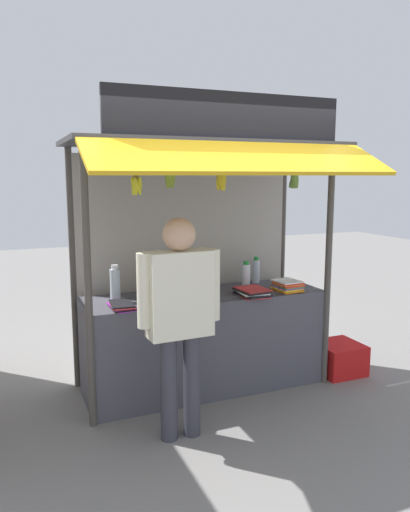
{
  "coord_description": "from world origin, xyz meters",
  "views": [
    {
      "loc": [
        -1.67,
        -4.04,
        1.95
      ],
      "look_at": [
        0.0,
        0.0,
        1.24
      ],
      "focal_mm": 34.68,
      "sensor_mm": 36.0,
      "label": 1
    }
  ],
  "objects_px": {
    "water_bottle_far_left": "(171,277)",
    "magazine_stack_rear_center": "(252,292)",
    "banana_bunch_inner_left": "(222,181)",
    "banana_bunch_inner_right": "(136,185)",
    "water_bottle_back_left": "(246,276)",
    "plastic_crate": "(338,358)",
    "water_bottle_front_left": "(159,280)",
    "banana_bunch_rightmost": "(294,179)",
    "water_bottle_front_right": "(256,271)",
    "magazine_stack_right": "(122,305)",
    "water_bottle_back_right": "(115,284)",
    "magazine_stack_mid_left": "(288,286)",
    "vendor_person": "(180,308)",
    "magazine_stack_left": "(176,302)",
    "banana_bunch_leftmost": "(170,179)"
  },
  "relations": [
    {
      "from": "water_bottle_back_right",
      "to": "magazine_stack_rear_center",
      "type": "height_order",
      "value": "water_bottle_back_right"
    },
    {
      "from": "water_bottle_front_right",
      "to": "banana_bunch_leftmost",
      "type": "distance_m",
      "value": 1.61
    },
    {
      "from": "water_bottle_far_left",
      "to": "water_bottle_front_left",
      "type": "bearing_deg",
      "value": -154.34
    },
    {
      "from": "water_bottle_front_right",
      "to": "banana_bunch_inner_left",
      "type": "distance_m",
      "value": 1.33
    },
    {
      "from": "water_bottle_back_left",
      "to": "banana_bunch_rightmost",
      "type": "distance_m",
      "value": 1.03
    },
    {
      "from": "banana_bunch_leftmost",
      "to": "banana_bunch_inner_right",
      "type": "relative_size",
      "value": 0.83
    },
    {
      "from": "magazine_stack_left",
      "to": "banana_bunch_inner_right",
      "type": "bearing_deg",
      "value": -152.94
    },
    {
      "from": "water_bottle_back_right",
      "to": "banana_bunch_inner_right",
      "type": "bearing_deg",
      "value": -80.88
    },
    {
      "from": "banana_bunch_inner_left",
      "to": "water_bottle_far_left",
      "type": "bearing_deg",
      "value": 111.07
    },
    {
      "from": "water_bottle_front_left",
      "to": "water_bottle_front_right",
      "type": "relative_size",
      "value": 1.14
    },
    {
      "from": "magazine_stack_mid_left",
      "to": "vendor_person",
      "type": "height_order",
      "value": "vendor_person"
    },
    {
      "from": "magazine_stack_left",
      "to": "vendor_person",
      "type": "relative_size",
      "value": 0.17
    },
    {
      "from": "water_bottle_far_left",
      "to": "plastic_crate",
      "type": "bearing_deg",
      "value": -12.69
    },
    {
      "from": "water_bottle_back_right",
      "to": "banana_bunch_rightmost",
      "type": "height_order",
      "value": "banana_bunch_rightmost"
    },
    {
      "from": "banana_bunch_rightmost",
      "to": "banana_bunch_inner_right",
      "type": "relative_size",
      "value": 0.87
    },
    {
      "from": "magazine_stack_right",
      "to": "magazine_stack_rear_center",
      "type": "xyz_separation_m",
      "value": [
        1.17,
        -0.03,
        0.01
      ]
    },
    {
      "from": "water_bottle_far_left",
      "to": "water_bottle_front_right",
      "type": "xyz_separation_m",
      "value": [
        0.93,
        0.08,
        -0.02
      ]
    },
    {
      "from": "water_bottle_front_right",
      "to": "magazine_stack_right",
      "type": "height_order",
      "value": "water_bottle_front_right"
    },
    {
      "from": "water_bottle_back_left",
      "to": "magazine_stack_left",
      "type": "relative_size",
      "value": 0.99
    },
    {
      "from": "water_bottle_front_left",
      "to": "water_bottle_front_right",
      "type": "bearing_deg",
      "value": 7.9
    },
    {
      "from": "water_bottle_front_left",
      "to": "banana_bunch_leftmost",
      "type": "xyz_separation_m",
      "value": [
        -0.06,
        -0.54,
        0.89
      ]
    },
    {
      "from": "magazine_stack_right",
      "to": "banana_bunch_inner_right",
      "type": "distance_m",
      "value": 1.0
    },
    {
      "from": "magazine_stack_rear_center",
      "to": "water_bottle_back_left",
      "type": "bearing_deg",
      "value": 76.69
    },
    {
      "from": "water_bottle_front_right",
      "to": "banana_bunch_inner_right",
      "type": "height_order",
      "value": "banana_bunch_inner_right"
    },
    {
      "from": "banana_bunch_inner_right",
      "to": "banana_bunch_rightmost",
      "type": "bearing_deg",
      "value": 0.12
    },
    {
      "from": "banana_bunch_rightmost",
      "to": "magazine_stack_left",
      "type": "bearing_deg",
      "value": 169.38
    },
    {
      "from": "magazine_stack_right",
      "to": "magazine_stack_left",
      "type": "bearing_deg",
      "value": -6.32
    },
    {
      "from": "banana_bunch_inner_left",
      "to": "banana_bunch_rightmost",
      "type": "xyz_separation_m",
      "value": [
        0.67,
        -0.0,
        0.01
      ]
    },
    {
      "from": "water_bottle_front_right",
      "to": "banana_bunch_leftmost",
      "type": "relative_size",
      "value": 1.04
    },
    {
      "from": "water_bottle_back_right",
      "to": "banana_bunch_leftmost",
      "type": "xyz_separation_m",
      "value": [
        0.34,
        -0.48,
        0.89
      ]
    },
    {
      "from": "magazine_stack_left",
      "to": "banana_bunch_leftmost",
      "type": "xyz_separation_m",
      "value": [
        -0.11,
        -0.19,
        1.02
      ]
    },
    {
      "from": "banana_bunch_leftmost",
      "to": "banana_bunch_rightmost",
      "type": "height_order",
      "value": "same"
    },
    {
      "from": "water_bottle_back_right",
      "to": "banana_bunch_leftmost",
      "type": "height_order",
      "value": "banana_bunch_leftmost"
    },
    {
      "from": "magazine_stack_right",
      "to": "water_bottle_front_right",
      "type": "bearing_deg",
      "value": 17.04
    },
    {
      "from": "banana_bunch_inner_right",
      "to": "water_bottle_back_left",
      "type": "bearing_deg",
      "value": 21.03
    },
    {
      "from": "banana_bunch_inner_left",
      "to": "banana_bunch_inner_right",
      "type": "bearing_deg",
      "value": -179.76
    },
    {
      "from": "magazine_stack_left",
      "to": "banana_bunch_rightmost",
      "type": "bearing_deg",
      "value": -10.62
    },
    {
      "from": "water_bottle_back_right",
      "to": "plastic_crate",
      "type": "height_order",
      "value": "water_bottle_back_right"
    },
    {
      "from": "water_bottle_far_left",
      "to": "magazine_stack_rear_center",
      "type": "relative_size",
      "value": 0.92
    },
    {
      "from": "water_bottle_front_left",
      "to": "plastic_crate",
      "type": "xyz_separation_m",
      "value": [
        1.77,
        -0.3,
        -0.88
      ]
    },
    {
      "from": "magazine_stack_left",
      "to": "vendor_person",
      "type": "distance_m",
      "value": 0.54
    },
    {
      "from": "water_bottle_front_left",
      "to": "magazine_stack_right",
      "type": "xyz_separation_m",
      "value": [
        -0.4,
        -0.3,
        -0.12
      ]
    },
    {
      "from": "water_bottle_front_left",
      "to": "banana_bunch_rightmost",
      "type": "xyz_separation_m",
      "value": [
        1.04,
        -0.54,
        0.89
      ]
    },
    {
      "from": "water_bottle_front_right",
      "to": "vendor_person",
      "type": "height_order",
      "value": "vendor_person"
    },
    {
      "from": "water_bottle_far_left",
      "to": "banana_bunch_leftmost",
      "type": "xyz_separation_m",
      "value": [
        -0.2,
        -0.61,
        0.89
      ]
    },
    {
      "from": "magazine_stack_right",
      "to": "banana_bunch_inner_left",
      "type": "bearing_deg",
      "value": -17.05
    },
    {
      "from": "magazine_stack_mid_left",
      "to": "water_bottle_back_left",
      "type": "bearing_deg",
      "value": 149.5
    },
    {
      "from": "water_bottle_front_left",
      "to": "banana_bunch_inner_left",
      "type": "relative_size",
      "value": 1.08
    },
    {
      "from": "banana_bunch_inner_right",
      "to": "magazine_stack_left",
      "type": "bearing_deg",
      "value": 27.06
    },
    {
      "from": "water_bottle_front_left",
      "to": "vendor_person",
      "type": "height_order",
      "value": "vendor_person"
    }
  ]
}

